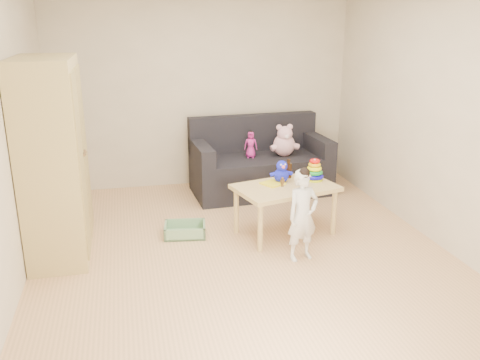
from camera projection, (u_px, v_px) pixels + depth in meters
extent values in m
plane|color=tan|center=(241.00, 249.00, 5.10)|extent=(4.50, 4.50, 0.00)
plane|color=beige|center=(203.00, 90.00, 6.79)|extent=(4.00, 0.00, 4.00)
plane|color=beige|center=(340.00, 205.00, 2.62)|extent=(4.00, 0.00, 4.00)
plane|color=beige|center=(10.00, 132.00, 4.27)|extent=(0.00, 4.50, 4.50)
plane|color=beige|center=(433.00, 113.00, 5.13)|extent=(0.00, 4.50, 4.50)
cube|color=tan|center=(53.00, 160.00, 4.76)|extent=(0.53, 1.05, 1.89)
cube|color=black|center=(261.00, 174.00, 6.70)|extent=(1.80, 0.97, 0.49)
cube|color=#D4B774|center=(285.00, 210.00, 5.39)|extent=(1.16, 0.88, 0.54)
imported|color=silver|center=(303.00, 217.00, 4.78)|extent=(0.36, 0.28, 0.86)
imported|color=#C4248C|center=(251.00, 145.00, 6.51)|extent=(0.19, 0.15, 0.33)
cylinder|color=#CBE30B|center=(314.00, 179.00, 5.50)|extent=(0.19, 0.19, 0.02)
cylinder|color=silver|center=(314.00, 169.00, 5.46)|extent=(0.02, 0.02, 0.22)
torus|color=#130CC6|center=(314.00, 176.00, 5.49)|extent=(0.21, 0.21, 0.04)
torus|color=#168F33|center=(314.00, 172.00, 5.47)|extent=(0.18, 0.18, 0.04)
torus|color=#FBF30D|center=(314.00, 168.00, 5.46)|extent=(0.16, 0.16, 0.04)
torus|color=yellow|center=(315.00, 165.00, 5.45)|extent=(0.13, 0.13, 0.04)
torus|color=red|center=(315.00, 161.00, 5.43)|extent=(0.11, 0.11, 0.04)
cylinder|color=black|center=(288.00, 170.00, 5.56)|extent=(0.07, 0.07, 0.16)
cylinder|color=black|center=(289.00, 162.00, 5.53)|extent=(0.03, 0.03, 0.05)
cylinder|color=black|center=(289.00, 160.00, 5.52)|extent=(0.04, 0.04, 0.01)
cube|color=yellow|center=(273.00, 183.00, 5.36)|extent=(0.28, 0.28, 0.02)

